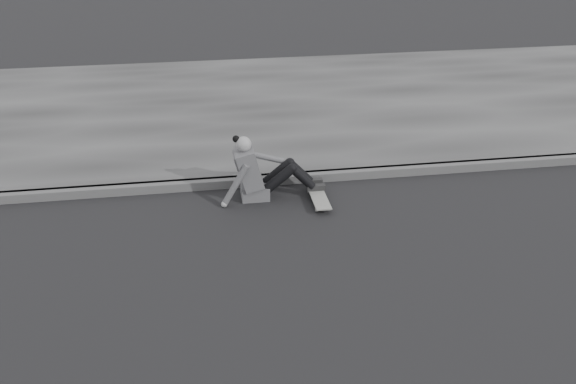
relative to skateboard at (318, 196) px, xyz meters
name	(u,v)px	position (x,y,z in m)	size (l,w,h in m)	color
ground	(517,273)	(1.78, -1.96, -0.07)	(80.00, 80.00, 0.00)	black
curb	(432,169)	(1.78, 0.62, -0.01)	(24.00, 0.16, 0.12)	#4E4E4E
sidewalk	(374,100)	(1.78, 3.64, -0.01)	(24.00, 6.00, 0.12)	#3B3B3B
skateboard	(318,196)	(0.00, 0.00, 0.00)	(0.20, 0.78, 0.09)	#9A9A95
seated_woman	(259,172)	(-0.73, 0.25, 0.29)	(1.38, 0.46, 0.88)	#525255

